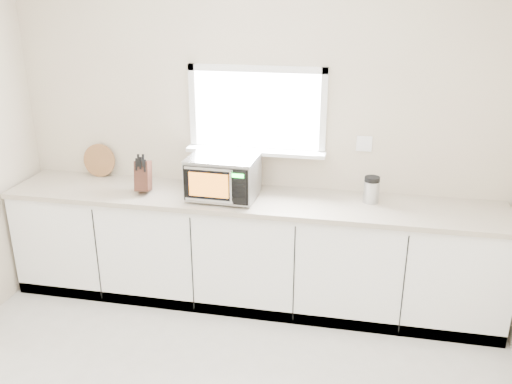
# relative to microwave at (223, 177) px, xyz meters

# --- Properties ---
(back_wall) EXTENTS (4.00, 0.17, 2.70)m
(back_wall) POSITION_rel_microwave_xyz_m (0.20, 0.35, 0.27)
(back_wall) COLOR beige
(back_wall) RESTS_ON ground
(cabinets) EXTENTS (3.92, 0.60, 0.88)m
(cabinets) POSITION_rel_microwave_xyz_m (0.20, 0.05, -0.65)
(cabinets) COLOR white
(cabinets) RESTS_ON ground
(countertop) EXTENTS (3.92, 0.64, 0.04)m
(countertop) POSITION_rel_microwave_xyz_m (0.20, 0.04, -0.19)
(countertop) COLOR #B7AD97
(countertop) RESTS_ON cabinets
(microwave) EXTENTS (0.53, 0.45, 0.33)m
(microwave) POSITION_rel_microwave_xyz_m (0.00, 0.00, 0.00)
(microwave) COLOR black
(microwave) RESTS_ON countertop
(knife_block) EXTENTS (0.15, 0.24, 0.33)m
(knife_block) POSITION_rel_microwave_xyz_m (-0.66, -0.00, -0.03)
(knife_block) COLOR #462319
(knife_block) RESTS_ON countertop
(cutting_board) EXTENTS (0.29, 0.07, 0.28)m
(cutting_board) POSITION_rel_microwave_xyz_m (-1.18, 0.29, -0.03)
(cutting_board) COLOR #915F38
(cutting_board) RESTS_ON countertop
(coffee_grinder) EXTENTS (0.14, 0.14, 0.21)m
(coffee_grinder) POSITION_rel_microwave_xyz_m (1.13, 0.13, -0.07)
(coffee_grinder) COLOR #AEB1B5
(coffee_grinder) RESTS_ON countertop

